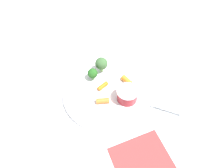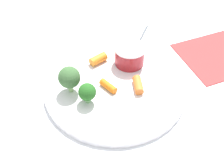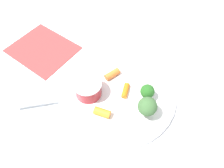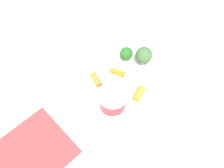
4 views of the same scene
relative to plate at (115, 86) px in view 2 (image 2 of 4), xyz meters
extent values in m
plane|color=white|center=(0.00, 0.00, -0.01)|extent=(2.40, 2.40, 0.00)
cylinder|color=white|center=(0.00, 0.00, 0.00)|extent=(0.27, 0.27, 0.01)
cylinder|color=maroon|center=(-0.03, -0.06, 0.02)|extent=(0.06, 0.06, 0.04)
cylinder|color=silver|center=(-0.03, -0.06, 0.04)|extent=(0.06, 0.06, 0.00)
cylinder|color=#94C574|center=(0.08, 0.02, 0.02)|extent=(0.01, 0.01, 0.02)
sphere|color=#3A6134|center=(0.08, 0.02, 0.04)|extent=(0.04, 0.04, 0.04)
cylinder|color=#7EBD73|center=(0.05, 0.05, 0.01)|extent=(0.01, 0.01, 0.01)
sphere|color=#245D1F|center=(0.05, 0.05, 0.03)|extent=(0.03, 0.03, 0.03)
cylinder|color=orange|center=(0.01, 0.01, 0.01)|extent=(0.04, 0.03, 0.01)
cylinder|color=orange|center=(0.04, -0.06, 0.01)|extent=(0.04, 0.04, 0.02)
cylinder|color=orange|center=(-0.04, 0.01, 0.01)|extent=(0.02, 0.04, 0.02)
cube|color=#B0C0C5|center=(-0.05, -0.15, 0.01)|extent=(0.05, 0.15, 0.00)
cube|color=#B0C0C5|center=(-0.03, -0.06, 0.01)|extent=(0.01, 0.03, 0.00)
cube|color=#B0C0C5|center=(-0.02, -0.06, 0.01)|extent=(0.01, 0.03, 0.00)
cube|color=#B0C0C5|center=(-0.02, -0.07, 0.01)|extent=(0.01, 0.03, 0.00)
cube|color=#B0C0C5|center=(-0.02, -0.07, 0.01)|extent=(0.01, 0.03, 0.00)
cube|color=#AE3636|center=(-0.23, -0.11, 0.00)|extent=(0.22, 0.20, 0.00)
camera|label=1|loc=(-0.37, -0.03, 0.51)|focal=32.57mm
camera|label=2|loc=(-0.01, 0.39, 0.40)|focal=46.32mm
camera|label=3|loc=(0.22, -0.14, 0.41)|focal=32.75mm
camera|label=4|loc=(-0.11, -0.30, 0.48)|focal=38.51mm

